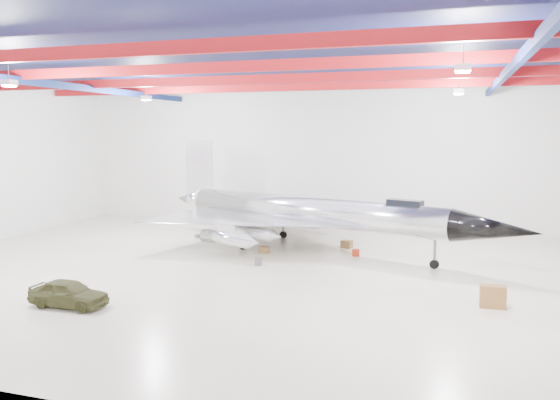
% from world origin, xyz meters
% --- Properties ---
extents(floor, '(40.00, 40.00, 0.00)m').
position_xyz_m(floor, '(0.00, 0.00, 0.00)').
color(floor, beige).
rests_on(floor, ground).
extents(wall_back, '(40.00, 0.00, 40.00)m').
position_xyz_m(wall_back, '(0.00, 15.00, 5.50)').
color(wall_back, silver).
rests_on(wall_back, floor).
extents(ceiling, '(40.00, 40.00, 0.00)m').
position_xyz_m(ceiling, '(0.00, 0.00, 11.00)').
color(ceiling, '#0A0F38').
rests_on(ceiling, wall_back).
extents(ceiling_structure, '(39.50, 29.50, 1.08)m').
position_xyz_m(ceiling_structure, '(0.00, 0.00, 10.32)').
color(ceiling_structure, maroon).
rests_on(ceiling_structure, ceiling).
extents(jet_aircraft, '(24.39, 18.03, 6.84)m').
position_xyz_m(jet_aircraft, '(1.36, 5.91, 2.24)').
color(jet_aircraft, silver).
rests_on(jet_aircraft, floor).
extents(jeep, '(3.47, 1.41, 1.18)m').
position_xyz_m(jeep, '(-5.66, -7.97, 0.59)').
color(jeep, '#3D3E1F').
rests_on(jeep, floor).
extents(desk, '(1.07, 0.55, 0.97)m').
position_xyz_m(desk, '(11.64, -2.71, 0.48)').
color(desk, brown).
rests_on(desk, floor).
extents(toolbox_red, '(0.54, 0.49, 0.31)m').
position_xyz_m(toolbox_red, '(-4.08, 8.92, 0.16)').
color(toolbox_red, '#A32410').
rests_on(toolbox_red, floor).
extents(engine_drum, '(0.49, 0.49, 0.40)m').
position_xyz_m(engine_drum, '(-0.35, 1.26, 0.20)').
color(engine_drum, '#59595B').
rests_on(engine_drum, floor).
extents(parts_bin, '(0.79, 0.70, 0.47)m').
position_xyz_m(parts_bin, '(3.52, 7.36, 0.24)').
color(parts_bin, olive).
rests_on(parts_bin, floor).
extents(crate_small, '(0.43, 0.39, 0.25)m').
position_xyz_m(crate_small, '(-7.13, 7.55, 0.12)').
color(crate_small, '#59595B').
rests_on(crate_small, floor).
extents(tool_chest, '(0.59, 0.59, 0.40)m').
position_xyz_m(tool_chest, '(4.47, 5.22, 0.20)').
color(tool_chest, '#A32410').
rests_on(tool_chest, floor).
extents(oil_barrel, '(0.62, 0.52, 0.40)m').
position_xyz_m(oil_barrel, '(-1.06, 4.32, 0.20)').
color(oil_barrel, olive).
rests_on(oil_barrel, floor).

